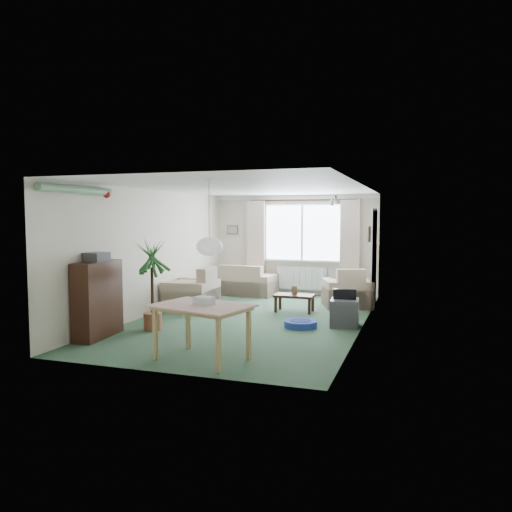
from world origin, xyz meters
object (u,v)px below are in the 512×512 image
(armchair_corner, at_px, (347,287))
(armchair_left, at_px, (191,288))
(bookshelf, at_px, (98,300))
(houseplant, at_px, (152,284))
(coffee_table, at_px, (294,303))
(sofa, at_px, (245,280))
(tv_cube, at_px, (345,313))
(dining_table, at_px, (202,333))
(pet_bed, at_px, (301,324))

(armchair_corner, relative_size, armchair_left, 0.96)
(bookshelf, bearing_deg, houseplant, 49.67)
(coffee_table, bearing_deg, houseplant, -129.59)
(armchair_left, height_order, coffee_table, armchair_left)
(coffee_table, bearing_deg, armchair_left, -169.55)
(sofa, height_order, tv_cube, sofa)
(sofa, height_order, armchair_left, armchair_left)
(coffee_table, xyz_separation_m, tv_cube, (1.13, -0.99, 0.06))
(houseplant, height_order, dining_table, houseplant)
(coffee_table, height_order, dining_table, dining_table)
(bookshelf, bearing_deg, armchair_corner, 45.37)
(coffee_table, bearing_deg, armchair_corner, 44.09)
(sofa, distance_m, tv_cube, 3.91)
(armchair_left, relative_size, tv_cube, 1.87)
(pet_bed, bearing_deg, dining_table, -108.79)
(pet_bed, bearing_deg, bookshelf, -149.22)
(houseplant, xyz_separation_m, dining_table, (1.52, -1.35, -0.41))
(dining_table, distance_m, tv_cube, 3.01)
(armchair_corner, xyz_separation_m, bookshelf, (-3.31, -3.87, 0.18))
(coffee_table, height_order, tv_cube, tv_cube)
(sofa, distance_m, armchair_corner, 2.72)
(armchair_corner, distance_m, armchair_left, 3.23)
(armchair_corner, relative_size, bookshelf, 0.78)
(armchair_left, relative_size, pet_bed, 1.71)
(armchair_left, distance_m, dining_table, 3.65)
(armchair_corner, relative_size, tv_cube, 1.81)
(armchair_corner, bearing_deg, pet_bed, 57.06)
(sofa, bearing_deg, armchair_corner, 165.23)
(bookshelf, bearing_deg, dining_table, -20.63)
(dining_table, bearing_deg, armchair_left, 118.04)
(tv_cube, bearing_deg, armchair_left, 164.33)
(dining_table, distance_m, pet_bed, 2.45)
(sofa, bearing_deg, coffee_table, 137.49)
(armchair_left, height_order, tv_cube, armchair_left)
(sofa, xyz_separation_m, dining_table, (1.32, -5.35, -0.01))
(armchair_corner, relative_size, pet_bed, 1.65)
(dining_table, bearing_deg, coffee_table, 84.46)
(bookshelf, bearing_deg, coffee_table, 47.13)
(tv_cube, bearing_deg, sofa, 130.74)
(armchair_left, xyz_separation_m, dining_table, (1.72, -3.22, -0.07))
(bookshelf, distance_m, dining_table, 2.16)
(armchair_left, height_order, pet_bed, armchair_left)
(houseplant, distance_m, dining_table, 2.07)
(armchair_left, distance_m, pet_bed, 2.69)
(armchair_left, xyz_separation_m, houseplant, (0.20, -1.88, 0.33))
(pet_bed, bearing_deg, armchair_left, 159.82)
(armchair_left, bearing_deg, armchair_corner, 112.91)
(armchair_corner, xyz_separation_m, tv_cube, (0.22, -1.86, -0.18))
(dining_table, xyz_separation_m, pet_bed, (0.78, 2.30, -0.30))
(coffee_table, bearing_deg, dining_table, -95.54)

